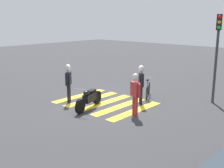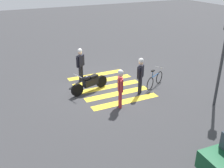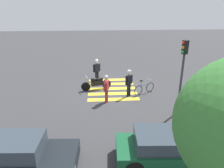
{
  "view_description": "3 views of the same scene",
  "coord_description": "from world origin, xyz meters",
  "px_view_note": "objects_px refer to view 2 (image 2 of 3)",
  "views": [
    {
      "loc": [
        9.17,
        8.7,
        3.87
      ],
      "look_at": [
        0.45,
        0.85,
        1.12
      ],
      "focal_mm": 44.52,
      "sensor_mm": 36.0,
      "label": 1
    },
    {
      "loc": [
        5.15,
        11.15,
        5.68
      ],
      "look_at": [
        0.46,
        1.28,
        0.76
      ],
      "focal_mm": 41.85,
      "sensor_mm": 36.0,
      "label": 2
    },
    {
      "loc": [
        0.91,
        14.4,
        6.05
      ],
      "look_at": [
        0.08,
        1.39,
        0.9
      ],
      "focal_mm": 35.09,
      "sensor_mm": 36.0,
      "label": 3
    }
  ],
  "objects_px": {
    "leaning_bicycle": "(155,80)",
    "officer_on_foot": "(80,62)",
    "police_motorcycle": "(90,83)",
    "pedestrian_bystander": "(120,86)",
    "officer_by_motorcycle": "(141,73)"
  },
  "relations": [
    {
      "from": "leaning_bicycle",
      "to": "officer_by_motorcycle",
      "type": "height_order",
      "value": "officer_by_motorcycle"
    },
    {
      "from": "police_motorcycle",
      "to": "pedestrian_bystander",
      "type": "height_order",
      "value": "pedestrian_bystander"
    },
    {
      "from": "officer_on_foot",
      "to": "pedestrian_bystander",
      "type": "bearing_deg",
      "value": 99.45
    },
    {
      "from": "police_motorcycle",
      "to": "pedestrian_bystander",
      "type": "xyz_separation_m",
      "value": [
        -0.63,
        2.07,
        0.56
      ]
    },
    {
      "from": "leaning_bicycle",
      "to": "officer_on_foot",
      "type": "height_order",
      "value": "officer_on_foot"
    },
    {
      "from": "leaning_bicycle",
      "to": "pedestrian_bystander",
      "type": "relative_size",
      "value": 0.85
    },
    {
      "from": "officer_on_foot",
      "to": "leaning_bicycle",
      "type": "bearing_deg",
      "value": 143.47
    },
    {
      "from": "leaning_bicycle",
      "to": "officer_by_motorcycle",
      "type": "bearing_deg",
      "value": 17.78
    },
    {
      "from": "leaning_bicycle",
      "to": "officer_by_motorcycle",
      "type": "xyz_separation_m",
      "value": [
        1.1,
        0.35,
        0.68
      ]
    },
    {
      "from": "police_motorcycle",
      "to": "pedestrian_bystander",
      "type": "relative_size",
      "value": 1.18
    },
    {
      "from": "officer_on_foot",
      "to": "officer_by_motorcycle",
      "type": "relative_size",
      "value": 1.0
    },
    {
      "from": "officer_by_motorcycle",
      "to": "pedestrian_bystander",
      "type": "relative_size",
      "value": 1.03
    },
    {
      "from": "police_motorcycle",
      "to": "officer_on_foot",
      "type": "relative_size",
      "value": 1.15
    },
    {
      "from": "pedestrian_bystander",
      "to": "officer_on_foot",
      "type": "bearing_deg",
      "value": -80.55
    },
    {
      "from": "leaning_bicycle",
      "to": "police_motorcycle",
      "type": "bearing_deg",
      "value": -15.79
    }
  ]
}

